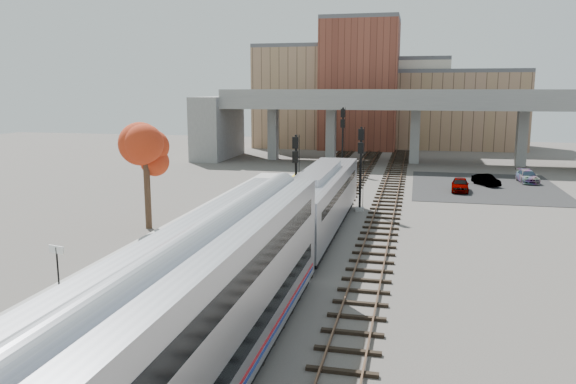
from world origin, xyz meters
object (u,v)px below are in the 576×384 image
at_px(signal_mast_far, 343,140).
at_px(car_c, 527,176).
at_px(tree, 146,156).
at_px(locomotive, 319,199).
at_px(coach, 183,334).
at_px(signal_mast_mid, 360,171).
at_px(car_b, 486,180).
at_px(signal_mast_near, 296,182).
at_px(car_a, 460,185).

relative_size(signal_mast_far, car_c, 1.76).
bearing_deg(tree, locomotive, 7.03).
bearing_deg(signal_mast_far, tree, -108.08).
distance_m(coach, signal_mast_far, 50.73).
bearing_deg(signal_mast_mid, locomotive, -105.25).
bearing_deg(signal_mast_far, locomotive, -85.72).
bearing_deg(car_b, coach, -135.28).
xyz_separation_m(signal_mast_far, tree, (-9.64, -29.52, 1.27)).
relative_size(signal_mast_near, tree, 0.94).
bearing_deg(signal_mast_near, car_a, 51.52).
distance_m(signal_mast_near, signal_mast_mid, 6.50).
bearing_deg(car_b, signal_mast_mid, -156.09).
relative_size(coach, car_a, 6.52).
relative_size(locomotive, car_a, 4.97).
bearing_deg(car_b, car_a, -153.54).
relative_size(coach, car_b, 7.33).
height_order(signal_mast_mid, tree, tree).
distance_m(signal_mast_mid, car_b, 18.61).
height_order(signal_mast_mid, car_a, signal_mast_mid).
xyz_separation_m(signal_mast_far, car_b, (15.24, -6.07, -3.19)).
xyz_separation_m(car_b, car_c, (4.38, 3.00, 0.06)).
xyz_separation_m(signal_mast_mid, car_c, (15.52, 17.67, -2.57)).
height_order(locomotive, signal_mast_mid, signal_mast_mid).
xyz_separation_m(signal_mast_mid, car_a, (8.36, 10.64, -2.54)).
height_order(coach, signal_mast_near, signal_mast_near).
bearing_deg(car_a, car_b, 58.78).
bearing_deg(coach, signal_mast_near, 94.82).
xyz_separation_m(signal_mast_mid, tree, (-13.74, -8.78, 1.83)).
relative_size(car_a, car_b, 1.13).
xyz_separation_m(signal_mast_far, car_a, (12.46, -10.09, -3.09)).
distance_m(car_a, car_c, 10.03).
xyz_separation_m(signal_mast_far, car_c, (19.62, -3.07, -3.13)).
distance_m(coach, car_a, 41.94).
bearing_deg(tree, car_b, 43.30).
bearing_deg(coach, tree, 119.03).
bearing_deg(signal_mast_far, car_c, -8.88).
bearing_deg(car_c, signal_mast_mid, -135.55).
distance_m(signal_mast_near, tree, 10.54).
xyz_separation_m(coach, signal_mast_mid, (2.00, 29.94, 0.43)).
distance_m(coach, tree, 24.30).
bearing_deg(signal_mast_near, tree, -158.76).
height_order(signal_mast_mid, car_b, signal_mast_mid).
bearing_deg(tree, car_a, 41.32).
bearing_deg(signal_mast_mid, tree, -147.41).
relative_size(car_a, car_c, 0.90).
distance_m(signal_mast_mid, car_a, 13.77).
bearing_deg(signal_mast_mid, car_a, 51.85).
distance_m(signal_mast_near, car_a, 20.16).
relative_size(signal_mast_mid, car_b, 1.95).
bearing_deg(tree, signal_mast_mid, 32.59).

